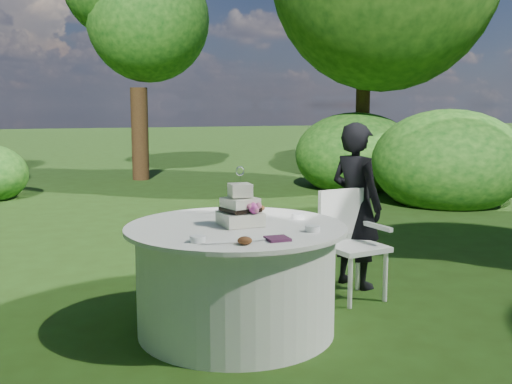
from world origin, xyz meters
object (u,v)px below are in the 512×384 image
cake (241,209)px  chair (349,236)px  guest (356,205)px  table (236,278)px  napkins (277,239)px

cake → chair: (1.10, 0.46, -0.36)m
guest → table: guest is taller
guest → chair: size_ratio=1.62×
guest → table: (-1.32, -0.69, -0.34)m
cake → table: bearing=156.8°
napkins → chair: size_ratio=0.16×
table → cake: size_ratio=3.77×
table → cake: (0.03, -0.01, 0.50)m
napkins → table: napkins is taller
guest → cake: bearing=98.0°
guest → table: bearing=97.0°
guest → chair: bearing=121.4°
napkins → table: (-0.11, 0.53, -0.39)m
cake → napkins: bearing=-81.3°
cake → chair: size_ratio=0.46×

